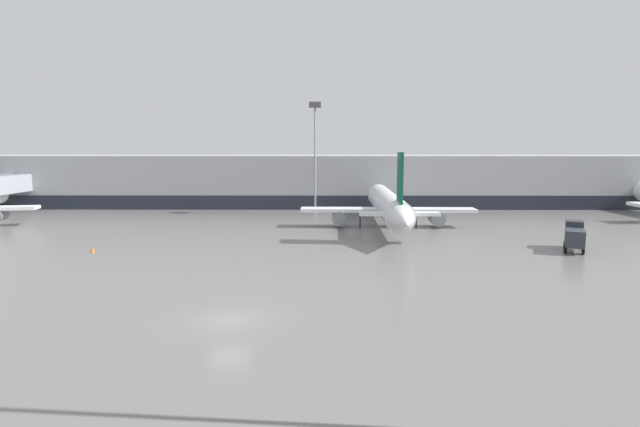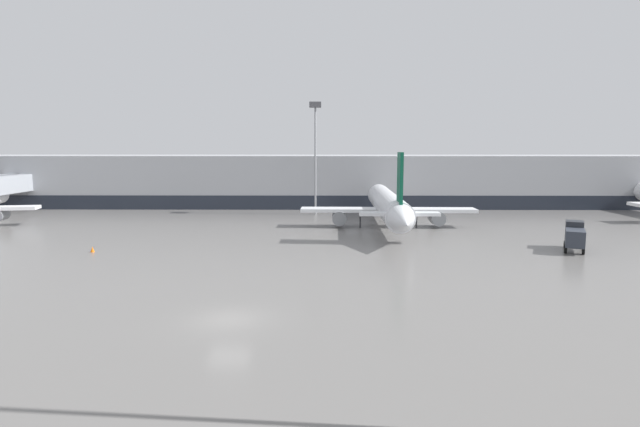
{
  "view_description": "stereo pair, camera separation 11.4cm",
  "coord_description": "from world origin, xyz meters",
  "px_view_note": "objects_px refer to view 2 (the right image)",
  "views": [
    {
      "loc": [
        5.76,
        -29.47,
        10.53
      ],
      "look_at": [
        5.38,
        26.76,
        3.0
      ],
      "focal_mm": 28.0,
      "sensor_mm": 36.0,
      "label": 1
    },
    {
      "loc": [
        5.87,
        -29.47,
        10.53
      ],
      "look_at": [
        5.38,
        26.76,
        3.0
      ],
      "focal_mm": 28.0,
      "sensor_mm": 36.0,
      "label": 2
    }
  ],
  "objects_px": {
    "traffic_cone_1": "(92,249)",
    "apron_light_mast_1": "(315,126)",
    "service_truck_1": "(575,235)",
    "parked_jet_0": "(388,205)"
  },
  "relations": [
    {
      "from": "traffic_cone_1",
      "to": "apron_light_mast_1",
      "type": "height_order",
      "value": "apron_light_mast_1"
    },
    {
      "from": "apron_light_mast_1",
      "to": "service_truck_1",
      "type": "bearing_deg",
      "value": -45.52
    },
    {
      "from": "parked_jet_0",
      "to": "apron_light_mast_1",
      "type": "distance_m",
      "value": 19.16
    },
    {
      "from": "traffic_cone_1",
      "to": "service_truck_1",
      "type": "bearing_deg",
      "value": 1.3
    },
    {
      "from": "service_truck_1",
      "to": "apron_light_mast_1",
      "type": "height_order",
      "value": "apron_light_mast_1"
    },
    {
      "from": "traffic_cone_1",
      "to": "apron_light_mast_1",
      "type": "xyz_separation_m",
      "value": [
        21.99,
        28.5,
        13.47
      ]
    },
    {
      "from": "parked_jet_0",
      "to": "apron_light_mast_1",
      "type": "xyz_separation_m",
      "value": [
        -9.79,
        12.36,
        10.87
      ]
    },
    {
      "from": "apron_light_mast_1",
      "to": "traffic_cone_1",
      "type": "bearing_deg",
      "value": -127.65
    },
    {
      "from": "parked_jet_0",
      "to": "service_truck_1",
      "type": "xyz_separation_m",
      "value": [
        17.11,
        -15.03,
        -1.28
      ]
    },
    {
      "from": "parked_jet_0",
      "to": "traffic_cone_1",
      "type": "height_order",
      "value": "parked_jet_0"
    }
  ]
}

